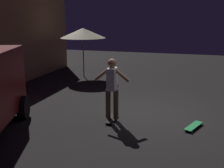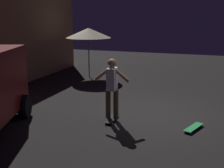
{
  "view_description": "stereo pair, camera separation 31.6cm",
  "coord_description": "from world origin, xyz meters",
  "px_view_note": "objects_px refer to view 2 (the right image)",
  "views": [
    {
      "loc": [
        -7.85,
        -1.15,
        2.84
      ],
      "look_at": [
        -0.9,
        0.98,
        1.05
      ],
      "focal_mm": 44.47,
      "sensor_mm": 36.0,
      "label": 1
    },
    {
      "loc": [
        -7.76,
        -1.45,
        2.84
      ],
      "look_at": [
        -0.9,
        0.98,
        1.05
      ],
      "focal_mm": 44.47,
      "sensor_mm": 36.0,
      "label": 2
    }
  ],
  "objects_px": {
    "skateboard_ridden": "(112,119)",
    "skater": "(112,84)",
    "skateboard_spare": "(194,127)",
    "patio_umbrella": "(88,33)"
  },
  "relations": [
    {
      "from": "skateboard_ridden",
      "to": "skater",
      "type": "bearing_deg",
      "value": -45.0
    },
    {
      "from": "skateboard_ridden",
      "to": "skateboard_spare",
      "type": "height_order",
      "value": "same"
    },
    {
      "from": "skateboard_ridden",
      "to": "skater",
      "type": "relative_size",
      "value": 0.47
    },
    {
      "from": "patio_umbrella",
      "to": "skater",
      "type": "bearing_deg",
      "value": -149.74
    },
    {
      "from": "skateboard_ridden",
      "to": "skateboard_spare",
      "type": "xyz_separation_m",
      "value": [
        0.11,
        -2.19,
        0.0
      ]
    },
    {
      "from": "patio_umbrella",
      "to": "skateboard_spare",
      "type": "bearing_deg",
      "value": -133.99
    },
    {
      "from": "patio_umbrella",
      "to": "skater",
      "type": "xyz_separation_m",
      "value": [
        -5.08,
        -2.96,
        -1.04
      ]
    },
    {
      "from": "skateboard_spare",
      "to": "skater",
      "type": "relative_size",
      "value": 0.48
    },
    {
      "from": "skater",
      "to": "skateboard_spare",
      "type": "bearing_deg",
      "value": -87.18
    },
    {
      "from": "skateboard_spare",
      "to": "skateboard_ridden",
      "type": "bearing_deg",
      "value": 92.82
    }
  ]
}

